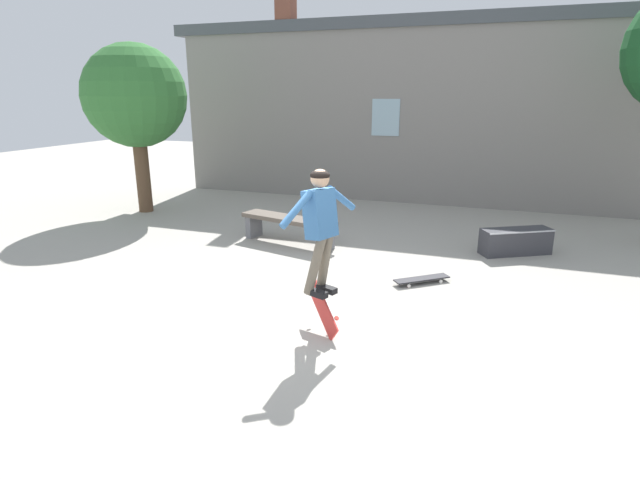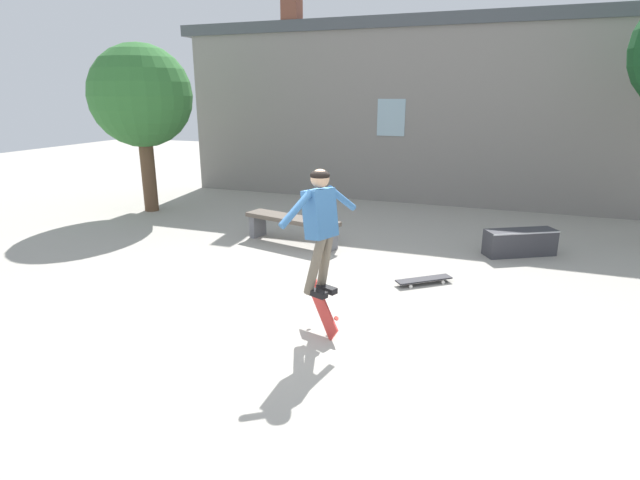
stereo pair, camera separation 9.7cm
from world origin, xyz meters
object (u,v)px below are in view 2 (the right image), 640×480
tree_left (141,97)px  skater (320,221)px  skate_ledge (520,242)px  skateboard_flipping (322,306)px  skateboard_resting (424,279)px  park_bench (292,224)px

tree_left → skater: 7.63m
skate_ledge → skateboard_flipping: size_ratio=2.00×
tree_left → skateboard_flipping: bearing=-36.5°
tree_left → skater: bearing=-36.7°
tree_left → skateboard_resting: tree_left is taller
skater → skateboard_resting: skater is taller
skater → skateboard_resting: (0.92, 1.94, -1.28)m
park_bench → skater: skater is taller
park_bench → skate_ledge: park_bench is taller
tree_left → skater: size_ratio=2.60×
tree_left → skateboard_flipping: tree_left is taller
tree_left → skateboard_resting: (6.96, -2.55, -2.57)m
skater → skateboard_resting: size_ratio=1.85×
park_bench → skateboard_resting: size_ratio=2.51×
skater → skateboard_flipping: size_ratio=2.34×
skater → skateboard_flipping: skater is taller
tree_left → park_bench: tree_left is taller
skate_ledge → skater: (-2.26, -3.92, 1.12)m
tree_left → skateboard_resting: bearing=-20.2°
park_bench → skater: 3.76m
skate_ledge → skateboard_resting: skate_ledge is taller
park_bench → skateboard_flipping: (1.77, -3.15, -0.08)m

